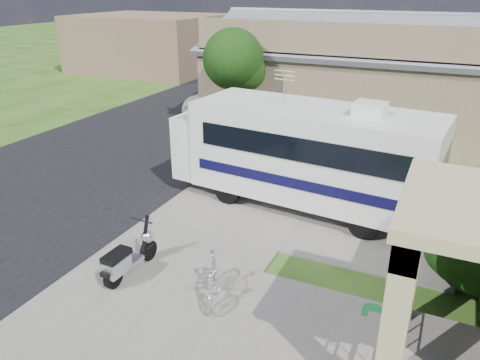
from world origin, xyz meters
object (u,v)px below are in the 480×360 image
at_px(scooter, 127,258).
at_px(bicycle, 212,280).
at_px(van, 273,73).
at_px(motorhome, 304,152).
at_px(garden_hose, 372,315).
at_px(shrub, 474,242).
at_px(pickup_truck, 227,98).

relative_size(scooter, bicycle, 1.11).
distance_m(scooter, van, 21.64).
bearing_deg(motorhome, garden_hose, -50.97).
bearing_deg(scooter, motorhome, 68.07).
height_order(bicycle, garden_hose, bicycle).
distance_m(bicycle, van, 22.10).
xyz_separation_m(shrub, scooter, (-6.85, -2.61, -0.70)).
bearing_deg(van, scooter, -84.02).
distance_m(motorhome, bicycle, 5.31).
height_order(scooter, garden_hose, scooter).
bearing_deg(shrub, motorhome, 149.71).
distance_m(motorhome, pickup_truck, 10.85).
distance_m(scooter, garden_hose, 5.32).
bearing_deg(pickup_truck, bicycle, 106.21).
xyz_separation_m(motorhome, van, (-7.01, 15.88, -0.85)).
bearing_deg(van, bicycle, -78.68).
relative_size(motorhome, van, 1.37).
relative_size(pickup_truck, garden_hose, 14.32).
relative_size(scooter, van, 0.31).
height_order(motorhome, scooter, motorhome).
relative_size(van, garden_hose, 13.69).
xyz_separation_m(shrub, garden_hose, (-1.62, -1.75, -1.12)).
relative_size(shrub, scooter, 1.35).
bearing_deg(garden_hose, bicycle, -166.05).
xyz_separation_m(scooter, pickup_truck, (-4.32, 13.78, 0.32)).
bearing_deg(bicycle, motorhome, 63.56).
height_order(scooter, pickup_truck, pickup_truck).
height_order(van, garden_hose, van).
height_order(motorhome, van, motorhome).
relative_size(shrub, pickup_truck, 0.40).
distance_m(shrub, van, 21.81).
relative_size(bicycle, pickup_truck, 0.27).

